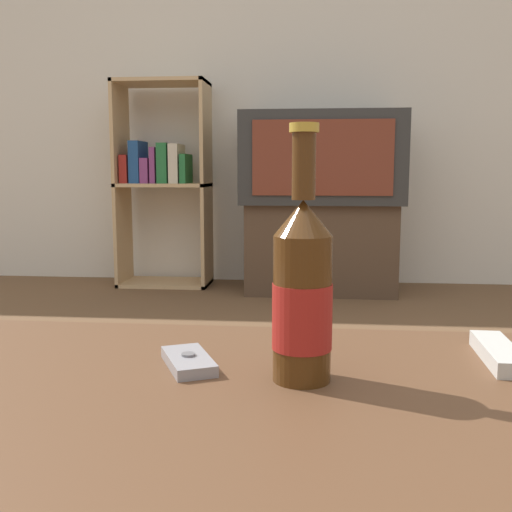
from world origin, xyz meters
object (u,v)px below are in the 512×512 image
bookshelf (161,178)px  cell_phone (188,361)px  remote_control (499,353)px  tv_stand (320,247)px  television (322,159)px  beer_bottle (302,292)px

bookshelf → cell_phone: size_ratio=10.32×
bookshelf → remote_control: size_ratio=7.95×
tv_stand → television: 0.48m
cell_phone → remote_control: (0.38, 0.06, 0.00)m
beer_bottle → tv_stand: bearing=89.0°
remote_control → cell_phone: bearing=-169.2°
bookshelf → beer_bottle: size_ratio=4.03×
tv_stand → beer_bottle: (-0.05, -2.65, 0.28)m
television → cell_phone: 2.63m
television → beer_bottle: television is taller
television → beer_bottle: 2.65m
tv_stand → television: (0.00, -0.00, 0.48)m
tv_stand → bookshelf: bearing=174.7°
television → cell_phone: television is taller
remote_control → television: bearing=96.3°
television → bookshelf: size_ratio=0.74×
television → tv_stand: bearing=90.0°
television → beer_bottle: (-0.05, -2.64, -0.20)m
tv_stand → beer_bottle: size_ratio=2.78×
bookshelf → beer_bottle: bookshelf is taller
bookshelf → cell_phone: bearing=-74.9°
television → cell_phone: bearing=-94.1°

